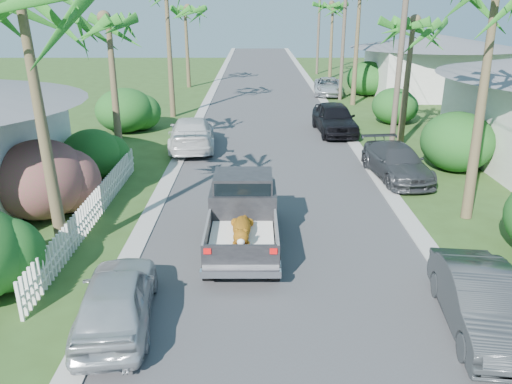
{
  "coord_description": "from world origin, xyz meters",
  "views": [
    {
      "loc": [
        -0.76,
        -9.5,
        6.67
      ],
      "look_at": [
        -0.74,
        4.53,
        1.4
      ],
      "focal_mm": 35.0,
      "sensor_mm": 36.0,
      "label": 1
    }
  ],
  "objects_px": {
    "parked_car_lf": "(192,133)",
    "house_right_far": "(433,68)",
    "utility_pole_b": "(400,56)",
    "utility_pole_c": "(344,36)",
    "pickup_truck": "(243,210)",
    "palm_r_d": "(333,4)",
    "palm_l_b": "(107,19)",
    "parked_car_rn": "(481,303)",
    "palm_l_d": "(185,8)",
    "parked_car_ln": "(117,299)",
    "utility_pole_d": "(319,27)",
    "parked_car_rf": "(335,119)",
    "parked_car_rd": "(328,87)",
    "parked_car_rm": "(396,162)",
    "palm_r_b": "(413,22)"
  },
  "relations": [
    {
      "from": "parked_car_ln",
      "to": "palm_r_d",
      "type": "distance_m",
      "value": 41.87
    },
    {
      "from": "pickup_truck",
      "to": "parked_car_ln",
      "type": "height_order",
      "value": "pickup_truck"
    },
    {
      "from": "palm_l_b",
      "to": "house_right_far",
      "type": "distance_m",
      "value": 27.06
    },
    {
      "from": "pickup_truck",
      "to": "palm_r_d",
      "type": "relative_size",
      "value": 0.64
    },
    {
      "from": "palm_r_d",
      "to": "palm_l_b",
      "type": "bearing_deg",
      "value": -115.41
    },
    {
      "from": "palm_l_b",
      "to": "utility_pole_b",
      "type": "bearing_deg",
      "value": 4.61
    },
    {
      "from": "parked_car_lf",
      "to": "palm_l_b",
      "type": "bearing_deg",
      "value": 34.42
    },
    {
      "from": "pickup_truck",
      "to": "parked_car_rm",
      "type": "xyz_separation_m",
      "value": [
        6.12,
        5.88,
        -0.35
      ]
    },
    {
      "from": "parked_car_ln",
      "to": "house_right_far",
      "type": "relative_size",
      "value": 0.43
    },
    {
      "from": "house_right_far",
      "to": "utility_pole_b",
      "type": "distance_m",
      "value": 18.71
    },
    {
      "from": "parked_car_rd",
      "to": "utility_pole_b",
      "type": "relative_size",
      "value": 0.52
    },
    {
      "from": "palm_l_d",
      "to": "palm_r_b",
      "type": "height_order",
      "value": "palm_l_d"
    },
    {
      "from": "pickup_truck",
      "to": "utility_pole_d",
      "type": "distance_m",
      "value": 39.7
    },
    {
      "from": "palm_l_b",
      "to": "utility_pole_c",
      "type": "relative_size",
      "value": 0.82
    },
    {
      "from": "parked_car_rd",
      "to": "parked_car_lf",
      "type": "distance_m",
      "value": 18.04
    },
    {
      "from": "parked_car_ln",
      "to": "palm_l_b",
      "type": "distance_m",
      "value": 13.65
    },
    {
      "from": "parked_car_rn",
      "to": "parked_car_lf",
      "type": "height_order",
      "value": "parked_car_lf"
    },
    {
      "from": "palm_l_d",
      "to": "utility_pole_b",
      "type": "relative_size",
      "value": 0.86
    },
    {
      "from": "parked_car_rm",
      "to": "utility_pole_d",
      "type": "height_order",
      "value": "utility_pole_d"
    },
    {
      "from": "parked_car_rn",
      "to": "parked_car_lf",
      "type": "relative_size",
      "value": 0.76
    },
    {
      "from": "pickup_truck",
      "to": "parked_car_rm",
      "type": "height_order",
      "value": "pickup_truck"
    },
    {
      "from": "parked_car_lf",
      "to": "utility_pole_b",
      "type": "bearing_deg",
      "value": 166.36
    },
    {
      "from": "palm_r_b",
      "to": "utility_pole_b",
      "type": "relative_size",
      "value": 0.8
    },
    {
      "from": "parked_car_rm",
      "to": "parked_car_lf",
      "type": "height_order",
      "value": "parked_car_lf"
    },
    {
      "from": "parked_car_lf",
      "to": "palm_l_d",
      "type": "xyz_separation_m",
      "value": [
        -2.63,
        19.58,
        5.67
      ]
    },
    {
      "from": "utility_pole_c",
      "to": "parked_car_ln",
      "type": "bearing_deg",
      "value": -108.47
    },
    {
      "from": "parked_car_rn",
      "to": "parked_car_rd",
      "type": "bearing_deg",
      "value": 94.45
    },
    {
      "from": "parked_car_rf",
      "to": "palm_l_d",
      "type": "height_order",
      "value": "palm_l_d"
    },
    {
      "from": "parked_car_rd",
      "to": "house_right_far",
      "type": "distance_m",
      "value": 8.13
    },
    {
      "from": "parked_car_rf",
      "to": "utility_pole_d",
      "type": "relative_size",
      "value": 0.54
    },
    {
      "from": "utility_pole_d",
      "to": "parked_car_rm",
      "type": "bearing_deg",
      "value": -91.04
    },
    {
      "from": "parked_car_rd",
      "to": "palm_l_b",
      "type": "distance_m",
      "value": 22.32
    },
    {
      "from": "parked_car_rd",
      "to": "utility_pole_d",
      "type": "xyz_separation_m",
      "value": [
        0.6,
        12.86,
        3.95
      ]
    },
    {
      "from": "parked_car_rd",
      "to": "palm_r_d",
      "type": "bearing_deg",
      "value": 86.85
    },
    {
      "from": "palm_l_b",
      "to": "palm_l_d",
      "type": "distance_m",
      "value": 22.0
    },
    {
      "from": "palm_r_d",
      "to": "parked_car_lf",
      "type": "bearing_deg",
      "value": -112.06
    },
    {
      "from": "parked_car_rn",
      "to": "palm_l_d",
      "type": "distance_m",
      "value": 36.36
    },
    {
      "from": "utility_pole_c",
      "to": "utility_pole_b",
      "type": "bearing_deg",
      "value": -90.0
    },
    {
      "from": "palm_r_d",
      "to": "utility_pole_b",
      "type": "height_order",
      "value": "utility_pole_b"
    },
    {
      "from": "parked_car_lf",
      "to": "house_right_far",
      "type": "bearing_deg",
      "value": -142.38
    },
    {
      "from": "parked_car_rf",
      "to": "utility_pole_b",
      "type": "distance_m",
      "value": 6.23
    },
    {
      "from": "palm_l_b",
      "to": "palm_r_d",
      "type": "distance_m",
      "value": 31.0
    },
    {
      "from": "utility_pole_b",
      "to": "utility_pole_c",
      "type": "relative_size",
      "value": 1.0
    },
    {
      "from": "palm_l_d",
      "to": "palm_l_b",
      "type": "bearing_deg",
      "value": -90.78
    },
    {
      "from": "house_right_far",
      "to": "utility_pole_c",
      "type": "distance_m",
      "value": 8.06
    },
    {
      "from": "palm_r_d",
      "to": "utility_pole_d",
      "type": "bearing_deg",
      "value": 106.7
    },
    {
      "from": "utility_pole_c",
      "to": "parked_car_rm",
      "type": "bearing_deg",
      "value": -91.9
    },
    {
      "from": "parked_car_rf",
      "to": "utility_pole_b",
      "type": "relative_size",
      "value": 0.54
    },
    {
      "from": "pickup_truck",
      "to": "parked_car_lf",
      "type": "xyz_separation_m",
      "value": [
        -2.75,
        10.38,
        -0.24
      ]
    },
    {
      "from": "parked_car_rn",
      "to": "parked_car_rm",
      "type": "xyz_separation_m",
      "value": [
        0.89,
        10.23,
        -0.0
      ]
    }
  ]
}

